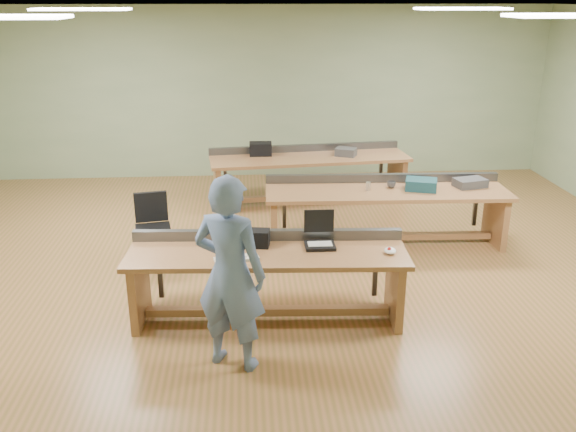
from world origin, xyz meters
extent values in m
plane|color=#915C37|center=(0.00, 0.00, 0.00)|extent=(10.00, 10.00, 0.00)
plane|color=silver|center=(0.00, 0.00, 3.00)|extent=(10.00, 10.00, 0.00)
cube|color=#91A27B|center=(0.00, 4.00, 1.50)|extent=(10.00, 0.04, 3.00)
cube|color=#91A27B|center=(0.00, -4.00, 1.50)|extent=(10.00, 0.04, 3.00)
cube|color=white|center=(-2.50, 1.50, 2.97)|extent=(1.20, 0.50, 0.03)
cube|color=white|center=(2.50, 1.50, 2.97)|extent=(1.20, 0.50, 0.03)
cube|color=#9A6B41|center=(-0.26, -1.39, 0.72)|extent=(2.81, 0.89, 0.05)
cube|color=#9A6B41|center=(-1.54, -1.32, 0.35)|extent=(0.11, 0.64, 0.70)
cube|color=#9A6B41|center=(1.03, -1.46, 0.35)|extent=(0.11, 0.64, 0.70)
cube|color=#9A6B41|center=(-0.26, -1.39, 0.10)|extent=(2.48, 0.23, 0.08)
cube|color=#4B4D52|center=(-0.24, -1.06, 0.81)|extent=(2.78, 0.23, 0.11)
cube|color=#9A6B41|center=(1.39, 0.54, 0.72)|extent=(3.19, 0.95, 0.05)
cube|color=#9A6B41|center=(-0.09, 0.59, 0.35)|extent=(0.11, 0.75, 0.70)
cube|color=#9A6B41|center=(2.87, 0.48, 0.35)|extent=(0.11, 0.75, 0.70)
cube|color=#9A6B41|center=(1.39, 0.54, 0.10)|extent=(2.86, 0.20, 0.08)
cube|color=#4B4D52|center=(1.40, 0.92, 0.81)|extent=(3.16, 0.19, 0.11)
cube|color=#9A6B41|center=(0.56, 2.34, 0.72)|extent=(3.19, 1.14, 0.05)
cube|color=#9A6B41|center=(-0.89, 2.19, 0.35)|extent=(0.15, 0.74, 0.70)
cube|color=#9A6B41|center=(2.01, 2.49, 0.35)|extent=(0.15, 0.74, 0.70)
cube|color=#9A6B41|center=(0.56, 2.34, 0.10)|extent=(2.81, 0.38, 0.08)
cube|color=#4B4D52|center=(0.52, 2.71, 0.81)|extent=(3.11, 0.39, 0.11)
imported|color=slate|center=(-0.60, -2.16, 0.89)|extent=(0.77, 0.65, 1.78)
cube|color=black|center=(0.28, -1.30, 0.77)|extent=(0.30, 0.25, 0.03)
cube|color=black|center=(0.28, -1.18, 0.99)|extent=(0.30, 0.02, 0.24)
cube|color=beige|center=(-0.55, -1.55, 0.76)|extent=(0.45, 0.23, 0.02)
ellipsoid|color=white|center=(0.95, -1.51, 0.78)|extent=(0.12, 0.14, 0.06)
cube|color=black|center=(-0.35, -1.23, 0.84)|extent=(0.28, 0.20, 0.17)
cylinder|color=black|center=(-1.58, 0.05, 0.22)|extent=(0.06, 0.06, 0.44)
cube|color=black|center=(-1.58, 0.05, 0.46)|extent=(0.48, 0.48, 0.06)
cube|color=black|center=(-1.62, 0.25, 0.69)|extent=(0.40, 0.12, 0.38)
cylinder|color=black|center=(-1.58, 0.05, 0.03)|extent=(0.55, 0.55, 0.06)
cube|color=#153C46|center=(1.83, 0.53, 0.82)|extent=(0.47, 0.40, 0.14)
cube|color=#3B3B3E|center=(2.51, 0.61, 0.80)|extent=(0.45, 0.34, 0.11)
imported|color=#3B3B3E|center=(1.46, 0.64, 0.79)|extent=(0.14, 0.14, 0.09)
cylinder|color=#B8B8BC|center=(1.13, 0.54, 0.81)|extent=(0.07, 0.07, 0.11)
cube|color=black|center=(-0.20, 2.51, 0.85)|extent=(0.35, 0.26, 0.20)
cube|color=#3B3B3E|center=(1.14, 2.36, 0.81)|extent=(0.38, 0.34, 0.12)
camera|label=1|loc=(-0.45, -6.92, 3.14)|focal=38.00mm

